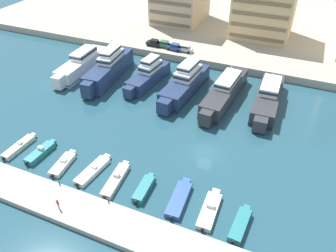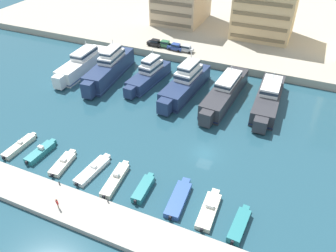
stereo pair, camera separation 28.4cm
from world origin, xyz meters
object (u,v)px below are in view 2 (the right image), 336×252
motorboat_blue_mid_right (179,199)px  yacht_navy_mid_left (149,75)px  yacht_navy_center_left (185,83)px  car_green_left (165,44)px  motorboat_teal_center_right (144,188)px  car_black_far_left (155,43)px  yacht_white_far_left (82,64)px  motorboat_cream_far_left (20,146)px  car_blue_mid_left (175,47)px  motorboat_cream_center (115,179)px  motorboat_cream_right (209,210)px  motorboat_cream_mid_left (63,163)px  pedestrian_near_edge (57,203)px  motorboat_teal_left (41,152)px  car_silver_center_left (186,48)px  motorboat_teal_far_right (239,225)px  yacht_charcoal_center_right (268,98)px  yacht_navy_left (110,68)px  yacht_charcoal_center (225,92)px  motorboat_white_center_left (93,170)px

motorboat_blue_mid_right → yacht_navy_mid_left: bearing=123.2°
yacht_navy_center_left → car_green_left: yacht_navy_center_left is taller
motorboat_teal_center_right → car_black_far_left: (-20.19, 46.53, 2.33)m
yacht_white_far_left → car_black_far_left: (11.45, 17.32, 0.81)m
yacht_navy_center_left → motorboat_teal_center_right: yacht_navy_center_left is taller
motorboat_cream_far_left → car_blue_mid_left: car_blue_mid_left is taller
car_blue_mid_left → yacht_navy_mid_left: bearing=-90.4°
motorboat_cream_center → motorboat_cream_right: bearing=0.7°
motorboat_cream_mid_left → car_black_far_left: 47.17m
pedestrian_near_edge → motorboat_cream_center: bearing=63.0°
motorboat_teal_center_right → motorboat_teal_left: bearing=178.8°
motorboat_cream_mid_left → car_silver_center_left: car_silver_center_left is taller
motorboat_teal_center_right → motorboat_teal_far_right: motorboat_teal_center_right is taller
car_silver_center_left → motorboat_teal_center_right: bearing=-76.6°
car_blue_mid_left → car_silver_center_left: bearing=3.9°
yacht_navy_mid_left → yacht_charcoal_center_right: bearing=2.3°
yacht_navy_left → car_green_left: size_ratio=5.19×
motorboat_blue_mid_right → pedestrian_near_edge: 17.12m
yacht_navy_center_left → car_black_far_left: size_ratio=4.97×
yacht_charcoal_center → motorboat_blue_mid_right: yacht_charcoal_center is taller
pedestrian_near_edge → yacht_navy_center_left: bearing=83.4°
car_green_left → yacht_white_far_left: bearing=-129.0°
motorboat_cream_far_left → motorboat_teal_left: 4.58m
motorboat_teal_left → motorboat_white_center_left: bearing=-0.1°
motorboat_blue_mid_right → car_green_left: bearing=116.3°
motorboat_teal_center_right → car_green_left: size_ratio=1.50×
yacht_navy_center_left → motorboat_white_center_left: (-4.62, -29.28, -1.97)m
yacht_navy_center_left → car_green_left: 21.27m
motorboat_cream_right → car_green_left: car_green_left is taller
yacht_charcoal_center_right → yacht_charcoal_center: bearing=-171.0°
motorboat_cream_far_left → motorboat_cream_right: size_ratio=0.96×
yacht_navy_center_left → motorboat_teal_left: yacht_navy_center_left is taller
yacht_charcoal_center_right → motorboat_cream_right: 31.55m
yacht_charcoal_center → motorboat_teal_center_right: bearing=-97.6°
motorboat_blue_mid_right → car_black_far_left: (-25.74, 46.15, 2.44)m
car_black_far_left → motorboat_blue_mid_right: bearing=-60.8°
yacht_white_far_left → yacht_navy_mid_left: (17.51, 1.30, 0.03)m
yacht_white_far_left → car_green_left: yacht_white_far_left is taller
motorboat_blue_mid_right → motorboat_cream_center: bearing=-178.1°
yacht_charcoal_center_right → motorboat_white_center_left: 38.36m
yacht_navy_center_left → pedestrian_near_edge: 38.20m
motorboat_blue_mid_right → motorboat_cream_mid_left: bearing=-178.2°
motorboat_cream_far_left → motorboat_teal_far_right: size_ratio=1.12×
motorboat_cream_mid_left → motorboat_cream_right: size_ratio=0.84×
yacht_white_far_left → car_green_left: 22.64m
motorboat_cream_mid_left → motorboat_teal_far_right: bearing=-0.7°
motorboat_teal_left → motorboat_teal_far_right: (34.78, -1.06, -0.05)m
motorboat_teal_far_right → yacht_navy_mid_left: bearing=132.9°
yacht_navy_center_left → yacht_charcoal_center: size_ratio=0.90×
motorboat_teal_far_right → car_green_left: 57.38m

